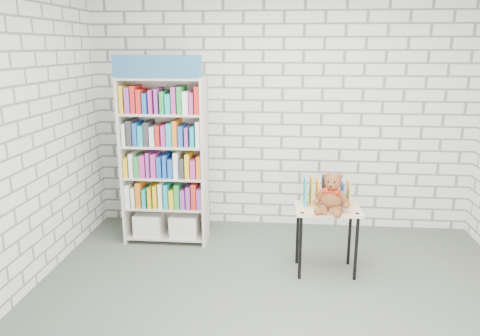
{
  "coord_description": "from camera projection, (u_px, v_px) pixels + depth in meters",
  "views": [
    {
      "loc": [
        0.01,
        -3.57,
        2.16
      ],
      "look_at": [
        -0.41,
        0.95,
        0.98
      ],
      "focal_mm": 35.0,
      "sensor_mm": 36.0,
      "label": 1
    }
  ],
  "objects": [
    {
      "name": "room_shell",
      "position": [
        282.0,
        98.0,
        3.53
      ],
      "size": [
        4.52,
        4.02,
        2.81
      ],
      "color": "silver",
      "rests_on": "ground"
    },
    {
      "name": "bookshelf",
      "position": [
        165.0,
        160.0,
        5.16
      ],
      "size": [
        0.93,
        0.36,
        2.08
      ],
      "color": "beige",
      "rests_on": "ground"
    },
    {
      "name": "table_books",
      "position": [
        327.0,
        192.0,
        4.54
      ],
      "size": [
        0.44,
        0.21,
        0.26
      ],
      "color": "teal",
      "rests_on": "display_table"
    },
    {
      "name": "teddy_bear",
      "position": [
        332.0,
        196.0,
        4.34
      ],
      "size": [
        0.33,
        0.33,
        0.37
      ],
      "color": "brown",
      "rests_on": "display_table"
    },
    {
      "name": "ground",
      "position": [
        277.0,
        308.0,
        3.98
      ],
      "size": [
        4.5,
        4.5,
        0.0
      ],
      "primitive_type": "plane",
      "color": "#495145",
      "rests_on": "ground"
    },
    {
      "name": "display_table",
      "position": [
        327.0,
        217.0,
        4.5
      ],
      "size": [
        0.64,
        0.46,
        0.67
      ],
      "color": "#D0B57D",
      "rests_on": "ground"
    }
  ]
}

